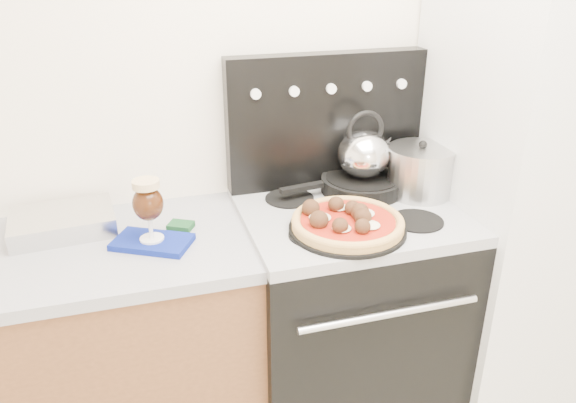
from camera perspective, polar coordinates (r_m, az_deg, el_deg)
name	(u,v)px	position (r m, az deg, el deg)	size (l,w,h in m)	color
room_shell	(497,249)	(1.13, 20.43, -4.51)	(3.52, 3.01, 2.52)	beige
base_cabinet	(41,375)	(2.18, -23.76, -15.81)	(1.45, 0.60, 0.86)	brown
countertop	(15,261)	(1.94, -25.99, -5.48)	(1.48, 0.63, 0.04)	#A2A2AB
stove_body	(345,321)	(2.24, 5.78, -12.00)	(0.76, 0.65, 0.88)	black
cooktop	(350,215)	(2.00, 6.33, -1.35)	(0.76, 0.65, 0.04)	#ADADB2
backguard	(326,120)	(2.14, 3.86, 8.25)	(0.76, 0.08, 0.50)	black
fridge	(525,183)	(2.31, 22.91, 1.75)	(0.64, 0.68, 1.90)	silver
foil_sheet	(63,222)	(2.01, -21.92, -1.95)	(0.33, 0.24, 0.07)	white
oven_mitt	(152,242)	(1.84, -13.61, -4.04)	(0.24, 0.14, 0.02)	navy
beer_glass	(149,210)	(1.79, -13.97, -0.84)	(0.10, 0.10, 0.21)	#321608
pizza_pan	(347,229)	(1.85, 6.04, -2.77)	(0.39, 0.39, 0.01)	black
pizza	(348,220)	(1.83, 6.09, -1.87)	(0.37, 0.37, 0.05)	tan
skillet	(362,184)	(2.14, 7.53, 1.75)	(0.31, 0.31, 0.06)	black
tea_kettle	(364,150)	(2.09, 7.74, 5.17)	(0.20, 0.20, 0.22)	white
stock_pot	(420,172)	(2.13, 13.26, 2.90)	(0.24, 0.24, 0.17)	#B6B6B6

